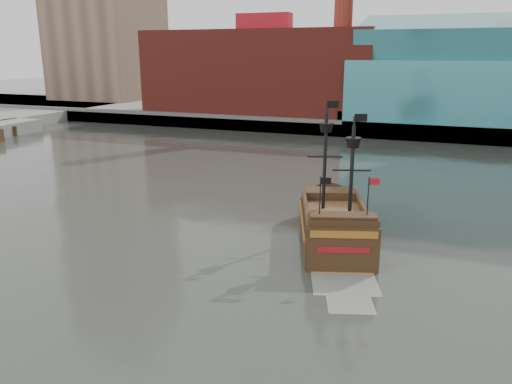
% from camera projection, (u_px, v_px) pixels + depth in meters
% --- Properties ---
extents(ground, '(400.00, 400.00, 0.00)m').
position_uv_depth(ground, '(173.00, 348.00, 22.91)').
color(ground, '#252823').
rests_on(ground, ground).
extents(promenade_far, '(220.00, 60.00, 2.00)m').
position_uv_depth(promenade_far, '(394.00, 112.00, 105.35)').
color(promenade_far, slate).
rests_on(promenade_far, ground).
extents(seawall, '(220.00, 1.00, 2.60)m').
position_uv_depth(seawall, '(374.00, 130.00, 78.75)').
color(seawall, '#4C4C49').
rests_on(seawall, ground).
extents(pirate_ship, '(8.32, 14.75, 10.59)m').
position_uv_depth(pirate_ship, '(334.00, 229.00, 35.67)').
color(pirate_ship, black).
rests_on(pirate_ship, ground).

